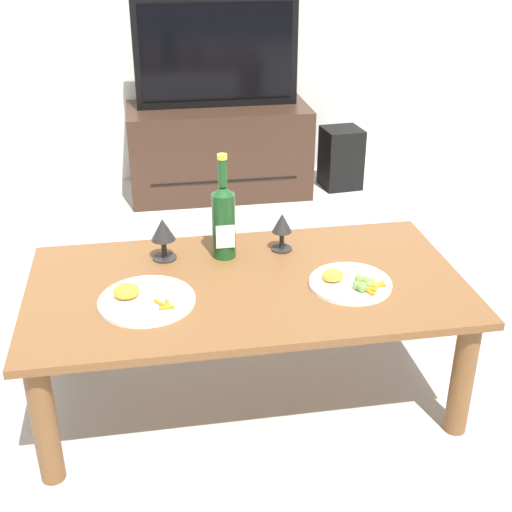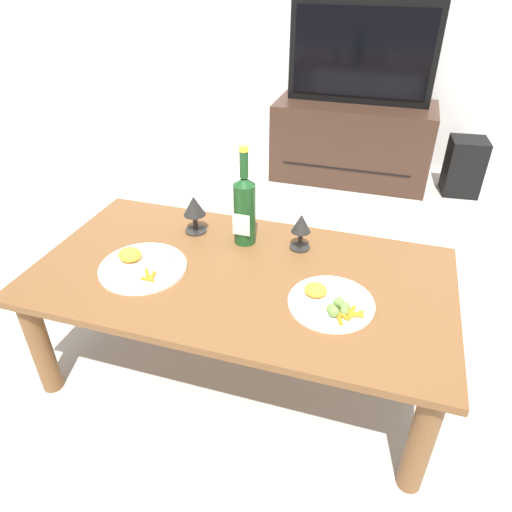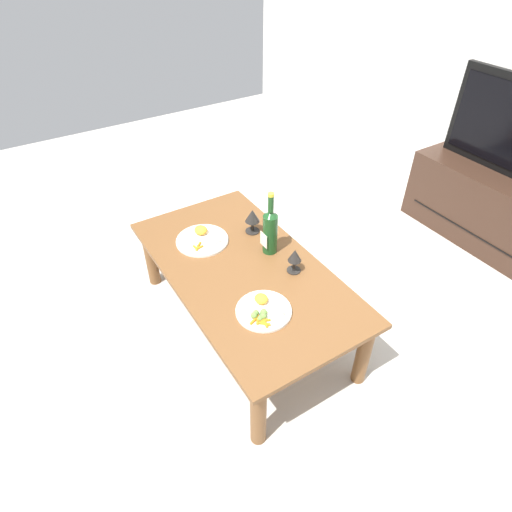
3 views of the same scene
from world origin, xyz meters
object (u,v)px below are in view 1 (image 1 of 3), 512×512
floor_speaker (341,158)px  goblet_right (282,226)px  tv_screen (216,51)px  wine_bottle (224,218)px  dining_table (247,299)px  tv_stand (219,150)px  dinner_plate_left (145,299)px  goblet_left (163,232)px  dinner_plate_right (350,282)px

floor_speaker → goblet_right: size_ratio=2.63×
tv_screen → wine_bottle: bearing=-96.1°
goblet_right → tv_screen: bearing=90.6°
dining_table → tv_stand: tv_stand is taller
floor_speaker → tv_screen: bearing=171.8°
dining_table → tv_stand: bearing=85.9°
tv_screen → dining_table: bearing=-94.1°
floor_speaker → dinner_plate_left: (-1.17, -1.92, 0.26)m
wine_bottle → goblet_right: (0.20, 0.01, -0.05)m
dining_table → wine_bottle: 0.28m
tv_stand → goblet_left: (-0.38, -1.68, 0.27)m
tv_stand → dinner_plate_left: (-0.45, -1.96, 0.19)m
dinner_plate_left → wine_bottle: bearing=44.4°
tv_screen → floor_speaker: (0.72, -0.03, -0.63)m
floor_speaker → wine_bottle: size_ratio=0.99×
dining_table → goblet_right: 0.30m
tv_screen → dinner_plate_left: size_ratio=3.07×
dinner_plate_left → dinner_plate_right: dinner_plate_left is taller
wine_bottle → goblet_left: 0.20m
goblet_left → dinner_plate_left: (-0.07, -0.28, -0.08)m
dining_table → dinner_plate_right: size_ratio=5.28×
tv_stand → goblet_right: size_ratio=7.53×
floor_speaker → goblet_right: goblet_right is taller
dinner_plate_left → dinner_plate_right: (0.63, -0.00, 0.00)m
floor_speaker → goblet_right: (-0.70, -1.64, 0.34)m
dinner_plate_left → goblet_right: bearing=30.7°
goblet_right → tv_stand: bearing=90.6°
goblet_right → dinner_plate_right: 0.34m
dining_table → floor_speaker: size_ratio=3.86×
floor_speaker → goblet_right: 1.82m
wine_bottle → goblet_right: bearing=4.3°
floor_speaker → dinner_plate_left: 2.27m
tv_stand → goblet_right: 1.70m
wine_bottle → tv_screen: bearing=83.9°
dinner_plate_left → dinner_plate_right: 0.63m
tv_stand → wine_bottle: wine_bottle is taller
tv_stand → tv_screen: size_ratio=1.14×
wine_bottle → goblet_left: wine_bottle is taller
wine_bottle → dinner_plate_left: bearing=-135.6°
tv_stand → goblet_left: 1.74m
dining_table → tv_screen: 1.94m
dinner_plate_right → wine_bottle: bearing=143.1°
tv_stand → wine_bottle: 1.73m
tv_stand → wine_bottle: bearing=-96.1°
goblet_left → goblet_right: 0.40m
dining_table → dinner_plate_right: 0.33m
tv_stand → tv_screen: 0.55m
tv_stand → dinner_plate_right: tv_stand is taller
dinner_plate_right → goblet_left: bearing=153.0°
dining_table → wine_bottle: wine_bottle is taller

